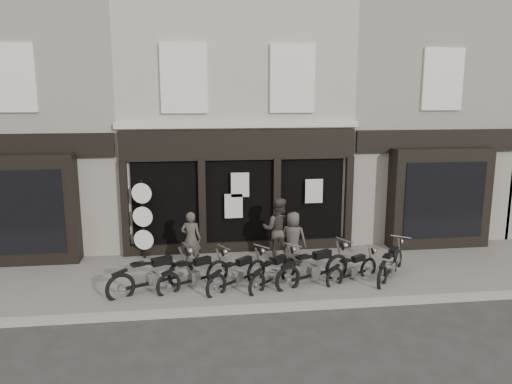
{
  "coord_description": "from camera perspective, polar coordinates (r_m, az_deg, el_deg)",
  "views": [
    {
      "loc": [
        -1.43,
        -11.98,
        5.0
      ],
      "look_at": [
        0.33,
        1.6,
        2.26
      ],
      "focal_mm": 35.0,
      "sensor_mm": 36.0,
      "label": 1
    }
  ],
  "objects": [
    {
      "name": "motorcycle_3",
      "position": [
        13.05,
        2.07,
        -9.38
      ],
      "size": [
        1.6,
        1.61,
        0.98
      ],
      "rotation": [
        0.0,
        0.0,
        0.79
      ],
      "color": "black",
      "rests_on": "ground"
    },
    {
      "name": "kerb",
      "position": [
        11.9,
        0.19,
        -13.19
      ],
      "size": [
        30.0,
        0.25,
        0.13
      ],
      "primitive_type": "cube",
      "color": "gray",
      "rests_on": "ground_plane"
    },
    {
      "name": "motorcycle_6",
      "position": [
        14.01,
        15.12,
        -8.22
      ],
      "size": [
        1.53,
        1.82,
        1.03
      ],
      "rotation": [
        0.0,
        0.0,
        0.91
      ],
      "color": "black",
      "rests_on": "ground"
    },
    {
      "name": "motorcycle_4",
      "position": [
        13.21,
        6.63,
        -8.9
      ],
      "size": [
        2.21,
        1.3,
        1.14
      ],
      "rotation": [
        0.0,
        0.0,
        0.44
      ],
      "color": "black",
      "rests_on": "ground"
    },
    {
      "name": "motorcycle_0",
      "position": [
        12.91,
        -11.71,
        -9.58
      ],
      "size": [
        2.17,
        1.38,
        1.13
      ],
      "rotation": [
        0.0,
        0.0,
        0.48
      ],
      "color": "black",
      "rests_on": "ground"
    },
    {
      "name": "neighbour_right",
      "position": [
        19.52,
        16.26,
        8.05
      ],
      "size": [
        5.6,
        6.73,
        8.34
      ],
      "color": "gray",
      "rests_on": "ground"
    },
    {
      "name": "motorcycle_5",
      "position": [
        13.6,
        10.98,
        -8.85
      ],
      "size": [
        1.71,
        1.13,
        0.9
      ],
      "rotation": [
        0.0,
        0.0,
        0.51
      ],
      "color": "black",
      "rests_on": "ground"
    },
    {
      "name": "ground_plane",
      "position": [
        13.06,
        -0.55,
        -11.19
      ],
      "size": [
        90.0,
        90.0,
        0.0
      ],
      "primitive_type": "plane",
      "color": "#2D2B28",
      "rests_on": "ground"
    },
    {
      "name": "man_centre",
      "position": [
        14.66,
        2.52,
        -4.27
      ],
      "size": [
        1.08,
        0.95,
        1.88
      ],
      "primitive_type": "imported",
      "rotation": [
        0.0,
        0.0,
        2.85
      ],
      "color": "#3B3730",
      "rests_on": "pavement"
    },
    {
      "name": "advert_sign_post",
      "position": [
        15.13,
        -12.79,
        -3.46
      ],
      "size": [
        0.6,
        0.39,
        2.49
      ],
      "rotation": [
        0.0,
        0.0,
        -0.26
      ],
      "color": "black",
      "rests_on": "ground"
    },
    {
      "name": "neighbour_left",
      "position": [
        18.57,
        -22.96,
        7.47
      ],
      "size": [
        5.6,
        6.73,
        8.34
      ],
      "color": "gray",
      "rests_on": "ground"
    },
    {
      "name": "central_building",
      "position": [
        18.01,
        -2.86,
        8.38
      ],
      "size": [
        7.3,
        6.22,
        8.34
      ],
      "color": "#B0AB97",
      "rests_on": "ground"
    },
    {
      "name": "motorcycle_1",
      "position": [
        12.99,
        -7.02,
        -9.49
      ],
      "size": [
        1.91,
        1.32,
        1.02
      ],
      "rotation": [
        0.0,
        0.0,
        0.54
      ],
      "color": "black",
      "rests_on": "ground"
    },
    {
      "name": "pavement",
      "position": [
        13.87,
        -1.0,
        -9.55
      ],
      "size": [
        30.0,
        4.2,
        0.12
      ],
      "primitive_type": "cube",
      "color": "#68625C",
      "rests_on": "ground_plane"
    },
    {
      "name": "motorcycle_2",
      "position": [
        12.9,
        -2.1,
        -9.58
      ],
      "size": [
        1.76,
        1.53,
        1.01
      ],
      "rotation": [
        0.0,
        0.0,
        0.69
      ],
      "color": "black",
      "rests_on": "ground"
    },
    {
      "name": "man_left",
      "position": [
        14.37,
        -7.43,
        -5.32
      ],
      "size": [
        0.64,
        0.49,
        1.58
      ],
      "primitive_type": "imported",
      "rotation": [
        0.0,
        0.0,
        2.93
      ],
      "color": "#403B35",
      "rests_on": "pavement"
    },
    {
      "name": "man_right",
      "position": [
        14.4,
        4.26,
        -5.29
      ],
      "size": [
        0.89,
        0.76,
        1.55
      ],
      "primitive_type": "imported",
      "rotation": [
        0.0,
        0.0,
        2.71
      ],
      "color": "#403B36",
      "rests_on": "pavement"
    }
  ]
}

